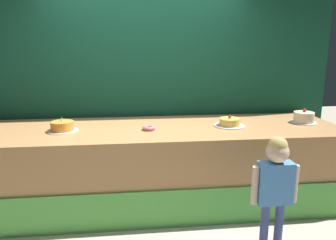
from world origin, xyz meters
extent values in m
plane|color=#BCB29E|center=(0.00, 0.00, 0.00)|extent=(12.00, 12.00, 0.00)
cube|color=#B27F4C|center=(0.00, 0.58, 0.45)|extent=(4.35, 1.16, 0.90)
cube|color=#59B24C|center=(0.00, -0.01, 0.20)|extent=(4.35, 0.02, 0.41)
cube|color=#144C38|center=(0.00, 1.26, 1.47)|extent=(4.91, 0.08, 2.94)
cylinder|color=#3F4C8C|center=(0.96, -0.49, 0.24)|extent=(0.07, 0.07, 0.47)
cylinder|color=#3F4C8C|center=(1.09, -0.49, 0.24)|extent=(0.07, 0.07, 0.47)
cube|color=#4C8CD8|center=(1.02, -0.49, 0.66)|extent=(0.29, 0.13, 0.37)
cylinder|color=beige|center=(0.85, -0.49, 0.64)|extent=(0.06, 0.06, 0.34)
cylinder|color=beige|center=(1.20, -0.49, 0.64)|extent=(0.06, 0.06, 0.34)
sphere|color=beige|center=(1.02, -0.49, 0.94)|extent=(0.19, 0.19, 0.19)
sphere|color=tan|center=(1.02, -0.49, 0.99)|extent=(0.16, 0.16, 0.16)
torus|color=pink|center=(0.00, 0.48, 0.92)|extent=(0.14, 0.14, 0.04)
cylinder|color=white|center=(-0.92, 0.53, 0.91)|extent=(0.33, 0.33, 0.01)
cylinder|color=orange|center=(-0.92, 0.53, 0.96)|extent=(0.24, 0.24, 0.10)
cone|color=#F2E566|center=(-0.92, 0.53, 1.04)|extent=(0.02, 0.02, 0.06)
cylinder|color=silver|center=(0.92, 0.55, 0.91)|extent=(0.36, 0.36, 0.01)
cylinder|color=#F2BF4C|center=(0.92, 0.55, 0.95)|extent=(0.23, 0.23, 0.08)
sphere|color=red|center=(0.92, 0.55, 1.01)|extent=(0.03, 0.03, 0.03)
cylinder|color=white|center=(1.85, 0.61, 0.91)|extent=(0.31, 0.31, 0.01)
cylinder|color=beige|center=(1.85, 0.61, 0.97)|extent=(0.23, 0.23, 0.12)
sphere|color=red|center=(1.85, 0.61, 1.05)|extent=(0.04, 0.04, 0.04)
camera|label=1|loc=(-0.17, -2.93, 1.81)|focal=34.57mm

